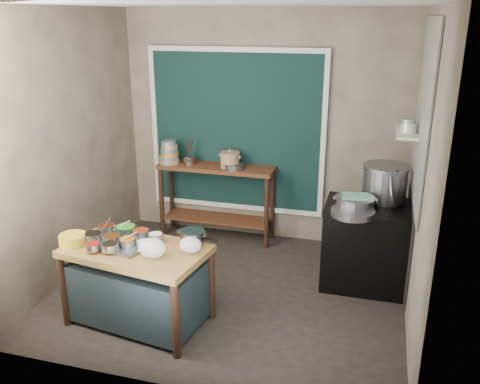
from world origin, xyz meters
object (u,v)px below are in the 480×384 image
(stove_block, at_px, (368,247))
(condiment_tray, at_px, (121,243))
(stock_pot, at_px, (385,183))
(utensil_cup, at_px, (190,160))
(yellow_basin, at_px, (73,239))
(saucepan, at_px, (192,237))
(back_counter, at_px, (217,202))
(steamer, at_px, (355,203))
(ceramic_crock, at_px, (230,160))
(prep_table, at_px, (138,285))

(stove_block, relative_size, condiment_tray, 1.62)
(stock_pot, bearing_deg, utensil_cup, 167.86)
(yellow_basin, height_order, saucepan, saucepan)
(utensil_cup, relative_size, stock_pot, 0.34)
(back_counter, height_order, utensil_cup, utensil_cup)
(stove_block, distance_m, stock_pot, 0.69)
(stove_block, xyz_separation_m, utensil_cup, (-2.24, 0.72, 0.57))
(stove_block, bearing_deg, back_counter, 158.98)
(stove_block, xyz_separation_m, steamer, (-0.16, -0.14, 0.52))
(stove_block, height_order, steamer, steamer)
(yellow_basin, height_order, ceramic_crock, ceramic_crock)
(prep_table, distance_m, yellow_basin, 0.72)
(stock_pot, bearing_deg, ceramic_crock, 164.75)
(ceramic_crock, height_order, steamer, ceramic_crock)
(utensil_cup, bearing_deg, stock_pot, -12.14)
(prep_table, bearing_deg, yellow_basin, -163.73)
(stove_block, xyz_separation_m, yellow_basin, (-2.56, -1.38, 0.37))
(prep_table, xyz_separation_m, stove_block, (1.99, 1.30, 0.05))
(back_counter, xyz_separation_m, condiment_tray, (-0.25, -1.99, 0.29))
(saucepan, distance_m, utensil_cup, 1.95)
(stock_pot, distance_m, steamer, 0.46)
(saucepan, height_order, utensil_cup, utensil_cup)
(ceramic_crock, bearing_deg, yellow_basin, -112.08)
(stove_block, bearing_deg, saucepan, -144.75)
(yellow_basin, relative_size, saucepan, 1.05)
(stock_pot, bearing_deg, condiment_tray, -146.88)
(stove_block, height_order, ceramic_crock, ceramic_crock)
(back_counter, height_order, saucepan, back_counter)
(saucepan, bearing_deg, condiment_tray, -158.84)
(yellow_basin, xyz_separation_m, stock_pot, (2.67, 1.59, 0.27))
(stove_block, relative_size, yellow_basin, 3.63)
(saucepan, bearing_deg, yellow_basin, -158.79)
(saucepan, distance_m, ceramic_crock, 1.82)
(ceramic_crock, bearing_deg, prep_table, -97.71)
(yellow_basin, bearing_deg, condiment_tray, 16.18)
(stove_block, relative_size, stock_pot, 1.86)
(condiment_tray, bearing_deg, steamer, 29.34)
(stock_pot, bearing_deg, saucepan, -141.67)
(back_counter, distance_m, stock_pot, 2.16)
(stock_pot, height_order, steamer, stock_pot)
(saucepan, bearing_deg, utensil_cup, 116.65)
(condiment_tray, xyz_separation_m, ceramic_crock, (0.44, 1.97, 0.27))
(stove_block, height_order, utensil_cup, utensil_cup)
(stove_block, distance_m, ceramic_crock, 1.95)
(ceramic_crock, xyz_separation_m, steamer, (1.55, -0.85, -0.09))
(back_counter, bearing_deg, prep_table, -92.45)
(saucepan, relative_size, utensil_cup, 1.44)
(stove_block, distance_m, steamer, 0.56)
(stove_block, xyz_separation_m, condiment_tray, (-2.15, -1.26, 0.34))
(prep_table, distance_m, back_counter, 2.03)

